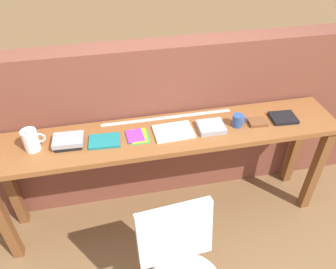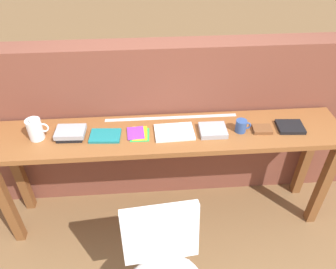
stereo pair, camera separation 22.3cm
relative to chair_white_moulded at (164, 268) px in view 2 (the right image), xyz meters
The scene contains 14 objects.
ground_plane 0.74m from the chair_white_moulded, 81.19° to the left, with size 40.00×40.00×0.00m, color brown.
brick_wall_back 1.16m from the chair_white_moulded, 86.08° to the left, with size 6.00×0.20×1.39m, color brown.
sideboard 0.84m from the chair_white_moulded, 84.44° to the left, with size 2.50×0.44×0.88m.
chair_white_moulded is the anchor object (origin of this frame).
pitcher_white 1.22m from the chair_white_moulded, 134.97° to the left, with size 0.14×0.10×0.18m.
book_stack_leftmost 1.07m from the chair_white_moulded, 125.78° to the left, with size 0.20×0.15×0.06m.
magazine_cycling 0.94m from the chair_white_moulded, 113.95° to the left, with size 0.21×0.15×0.02m, color #19757A.
pamphlet_pile_colourful 0.89m from the chair_white_moulded, 98.78° to the left, with size 0.16×0.17×0.01m.
book_open_centre 0.88m from the chair_white_moulded, 81.06° to the left, with size 0.27×0.19×0.02m, color white.
book_grey_hardcover 0.95m from the chair_white_moulded, 63.31° to the left, with size 0.19×0.16×0.04m, color #9E9EA3.
mug 1.06m from the chair_white_moulded, 52.98° to the left, with size 0.11×0.08×0.09m.
leather_journal_brown 1.14m from the chair_white_moulded, 46.35° to the left, with size 0.13×0.10×0.02m, color brown.
book_repair_rightmost 1.29m from the chair_white_moulded, 39.75° to the left, with size 0.18×0.15×0.02m, color black.
ruler_metal_back_edge 1.05m from the chair_white_moulded, 83.10° to the left, with size 0.97×0.03×0.00m, color silver.
Camera 2 is at (-0.13, -1.49, 2.30)m, focal length 35.00 mm.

